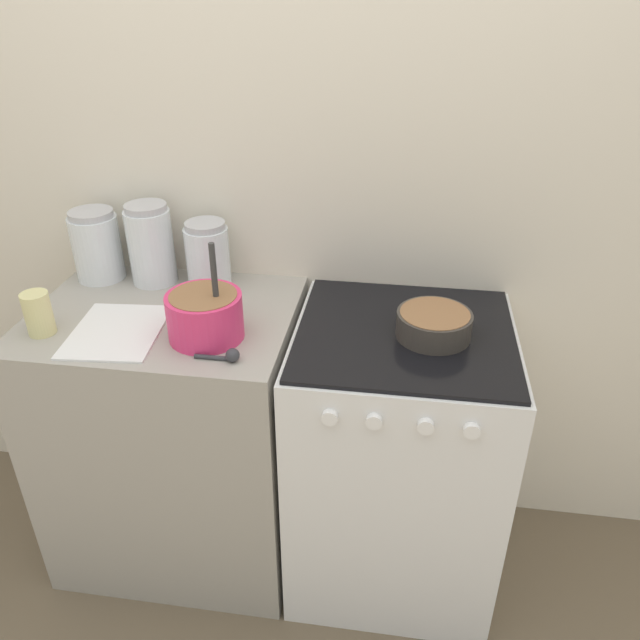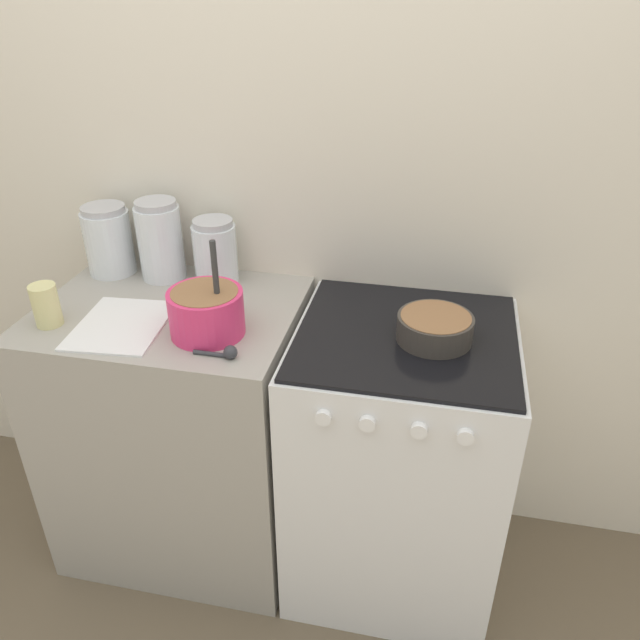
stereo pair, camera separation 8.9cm
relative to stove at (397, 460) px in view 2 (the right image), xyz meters
The scene contains 12 objects.
ground_plane 0.63m from the stove, 137.57° to the right, with size 12.00×12.00×0.00m, color brown.
wall_back 0.88m from the stove, 135.21° to the left, with size 4.51×0.05×2.40m.
countertop_cabinet 0.70m from the stove, behind, with size 0.76×0.59×0.90m.
stove is the anchor object (origin of this frame).
mixing_bowl 0.75m from the stove, 168.62° to the right, with size 0.20×0.20×0.27m.
baking_pan 0.49m from the stove, 11.26° to the right, with size 0.20×0.20×0.07m.
storage_jar_left 1.13m from the stove, 168.41° to the left, with size 0.15×0.15×0.22m.
storage_jar_middle 0.99m from the stove, 165.89° to the left, with size 0.14×0.14×0.25m.
storage_jar_right 0.84m from the stove, 162.01° to the left, with size 0.13×0.13×0.21m.
tin_can 1.11m from the stove, behind, with size 0.07×0.07×0.12m.
recipe_page 0.91m from the stove, behind, with size 0.26×0.32×0.01m.
measuring_spoon 0.68m from the stove, 154.04° to the right, with size 0.12×0.04×0.04m.
Camera 2 is at (0.39, -1.17, 1.77)m, focal length 35.00 mm.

